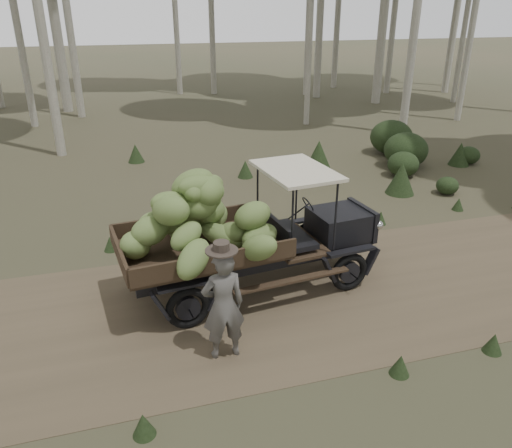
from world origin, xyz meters
name	(u,v)px	position (x,y,z in m)	size (l,w,h in m)	color
ground	(351,288)	(0.00, 0.00, 0.00)	(120.00, 120.00, 0.00)	#473D2B
dirt_track	(351,288)	(0.00, 0.00, 0.00)	(70.00, 4.00, 0.01)	brown
banana_truck	(224,222)	(-2.10, 0.47, 1.30)	(4.60, 2.44, 2.31)	black
farmer	(223,304)	(-2.49, -1.12, 0.83)	(0.60, 0.44, 1.75)	#514E4A
undergrowth	(491,324)	(0.98, -2.15, 0.53)	(23.85, 21.49, 1.37)	#233319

